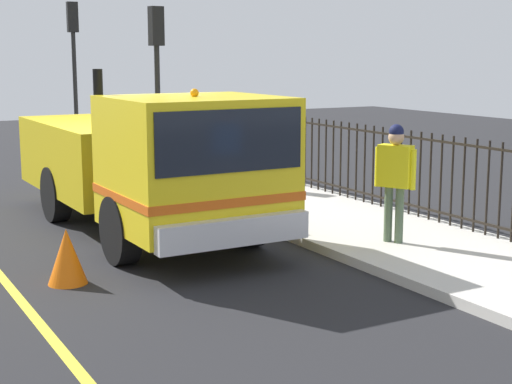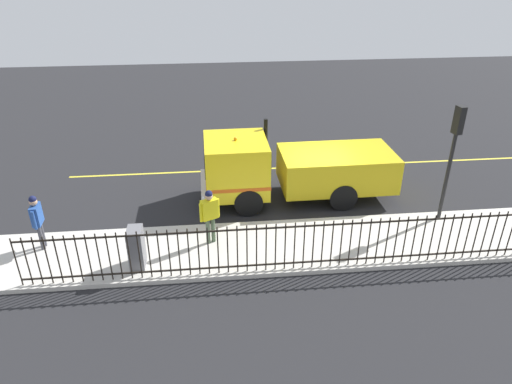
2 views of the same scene
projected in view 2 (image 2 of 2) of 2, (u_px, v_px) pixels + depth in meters
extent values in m
plane|color=#232326|center=(315.00, 197.00, 16.97)|extent=(45.43, 45.43, 0.00)
cube|color=beige|center=(337.00, 243.00, 14.22)|extent=(2.77, 20.65, 0.14)
cube|color=yellow|center=(301.00, 167.00, 19.27)|extent=(0.12, 18.58, 0.01)
cube|color=yellow|center=(236.00, 165.00, 16.07)|extent=(2.29, 2.14, 1.83)
cube|color=black|center=(236.00, 154.00, 15.88)|extent=(2.11, 2.18, 0.80)
cube|color=gold|center=(336.00, 168.00, 16.57)|extent=(2.31, 3.98, 1.22)
cube|color=silver|center=(204.00, 187.00, 16.31)|extent=(2.15, 0.23, 0.36)
cube|color=#DB5914|center=(236.00, 176.00, 16.25)|extent=(2.31, 2.16, 0.12)
cylinder|color=black|center=(248.00, 202.00, 15.63)|extent=(0.31, 0.96, 0.96)
cylinder|color=black|center=(243.00, 176.00, 17.41)|extent=(0.31, 0.96, 0.96)
cylinder|color=black|center=(343.00, 197.00, 15.96)|extent=(0.31, 0.96, 0.96)
cylinder|color=black|center=(328.00, 172.00, 17.74)|extent=(0.31, 0.96, 0.96)
sphere|color=orange|center=(235.00, 139.00, 15.62)|extent=(0.12, 0.12, 0.12)
cylinder|color=black|center=(266.00, 148.00, 16.97)|extent=(0.14, 0.14, 2.19)
cube|color=yellow|center=(210.00, 209.00, 13.61)|extent=(0.42, 0.54, 0.62)
sphere|color=tan|center=(209.00, 196.00, 13.41)|extent=(0.23, 0.23, 0.23)
sphere|color=#14193F|center=(209.00, 194.00, 13.38)|extent=(0.22, 0.22, 0.22)
cylinder|color=#4C6047|center=(208.00, 231.00, 13.90)|extent=(0.12, 0.12, 0.83)
cylinder|color=#4C6047|center=(213.00, 229.00, 13.99)|extent=(0.12, 0.12, 0.83)
cylinder|color=yellow|center=(201.00, 213.00, 13.49)|extent=(0.09, 0.09, 0.59)
cylinder|color=yellow|center=(218.00, 208.00, 13.75)|extent=(0.09, 0.09, 0.59)
cube|color=#264C99|center=(36.00, 215.00, 13.37)|extent=(0.50, 0.24, 0.61)
sphere|color=tan|center=(33.00, 202.00, 13.18)|extent=(0.23, 0.23, 0.23)
sphere|color=#14193F|center=(33.00, 199.00, 13.14)|extent=(0.21, 0.21, 0.21)
cylinder|color=#3F3F47|center=(41.00, 237.00, 13.62)|extent=(0.12, 0.12, 0.81)
cylinder|color=#3F3F47|center=(42.00, 234.00, 13.78)|extent=(0.12, 0.12, 0.81)
cylinder|color=#264C99|center=(34.00, 220.00, 13.15)|extent=(0.09, 0.09, 0.58)
cylinder|color=#264C99|center=(39.00, 211.00, 13.62)|extent=(0.09, 0.09, 0.58)
cylinder|color=black|center=(17.00, 262.00, 11.99)|extent=(0.04, 0.04, 1.46)
cylinder|color=black|center=(27.00, 262.00, 12.02)|extent=(0.04, 0.04, 1.46)
cylinder|color=black|center=(37.00, 261.00, 12.04)|extent=(0.04, 0.04, 1.46)
cylinder|color=black|center=(48.00, 261.00, 12.06)|extent=(0.04, 0.04, 1.46)
cylinder|color=black|center=(58.00, 260.00, 12.09)|extent=(0.04, 0.04, 1.46)
cylinder|color=black|center=(68.00, 259.00, 12.11)|extent=(0.04, 0.04, 1.46)
cylinder|color=black|center=(79.00, 259.00, 12.13)|extent=(0.04, 0.04, 1.46)
cylinder|color=black|center=(89.00, 258.00, 12.16)|extent=(0.04, 0.04, 1.46)
cylinder|color=black|center=(99.00, 257.00, 12.18)|extent=(0.04, 0.04, 1.46)
cylinder|color=black|center=(109.00, 257.00, 12.20)|extent=(0.04, 0.04, 1.46)
cylinder|color=black|center=(119.00, 256.00, 12.23)|extent=(0.04, 0.04, 1.46)
cylinder|color=black|center=(129.00, 256.00, 12.25)|extent=(0.04, 0.04, 1.46)
cylinder|color=black|center=(139.00, 255.00, 12.27)|extent=(0.04, 0.04, 1.46)
cylinder|color=black|center=(149.00, 255.00, 12.30)|extent=(0.04, 0.04, 1.46)
cylinder|color=black|center=(159.00, 254.00, 12.32)|extent=(0.04, 0.04, 1.46)
cylinder|color=black|center=(169.00, 253.00, 12.35)|extent=(0.04, 0.04, 1.46)
cylinder|color=black|center=(179.00, 253.00, 12.37)|extent=(0.04, 0.04, 1.46)
cylinder|color=black|center=(189.00, 252.00, 12.39)|extent=(0.04, 0.04, 1.46)
cylinder|color=black|center=(199.00, 252.00, 12.42)|extent=(0.04, 0.04, 1.46)
cylinder|color=black|center=(208.00, 251.00, 12.44)|extent=(0.04, 0.04, 1.46)
cylinder|color=black|center=(218.00, 250.00, 12.46)|extent=(0.04, 0.04, 1.46)
cylinder|color=black|center=(228.00, 250.00, 12.49)|extent=(0.04, 0.04, 1.46)
cylinder|color=black|center=(237.00, 249.00, 12.51)|extent=(0.04, 0.04, 1.46)
cylinder|color=black|center=(247.00, 249.00, 12.53)|extent=(0.04, 0.04, 1.46)
cylinder|color=black|center=(257.00, 248.00, 12.56)|extent=(0.04, 0.04, 1.46)
cylinder|color=black|center=(266.00, 248.00, 12.58)|extent=(0.04, 0.04, 1.46)
cylinder|color=black|center=(276.00, 247.00, 12.60)|extent=(0.04, 0.04, 1.46)
cylinder|color=black|center=(285.00, 247.00, 12.63)|extent=(0.04, 0.04, 1.46)
cylinder|color=black|center=(294.00, 246.00, 12.65)|extent=(0.04, 0.04, 1.46)
cylinder|color=black|center=(304.00, 245.00, 12.67)|extent=(0.04, 0.04, 1.46)
cylinder|color=black|center=(313.00, 245.00, 12.70)|extent=(0.04, 0.04, 1.46)
cylinder|color=black|center=(323.00, 244.00, 12.72)|extent=(0.04, 0.04, 1.46)
cylinder|color=black|center=(332.00, 244.00, 12.74)|extent=(0.04, 0.04, 1.46)
cylinder|color=black|center=(341.00, 243.00, 12.77)|extent=(0.04, 0.04, 1.46)
cylinder|color=black|center=(350.00, 243.00, 12.79)|extent=(0.04, 0.04, 1.46)
cylinder|color=black|center=(359.00, 242.00, 12.81)|extent=(0.04, 0.04, 1.46)
cylinder|color=black|center=(369.00, 242.00, 12.84)|extent=(0.04, 0.04, 1.46)
cylinder|color=black|center=(378.00, 241.00, 12.86)|extent=(0.04, 0.04, 1.46)
cylinder|color=black|center=(387.00, 241.00, 12.88)|extent=(0.04, 0.04, 1.46)
cylinder|color=black|center=(396.00, 240.00, 12.91)|extent=(0.04, 0.04, 1.46)
cylinder|color=black|center=(405.00, 239.00, 12.93)|extent=(0.04, 0.04, 1.46)
cylinder|color=black|center=(414.00, 239.00, 12.96)|extent=(0.04, 0.04, 1.46)
cylinder|color=black|center=(423.00, 238.00, 12.98)|extent=(0.04, 0.04, 1.46)
cylinder|color=black|center=(432.00, 238.00, 13.00)|extent=(0.04, 0.04, 1.46)
cylinder|color=black|center=(441.00, 237.00, 13.03)|extent=(0.04, 0.04, 1.46)
cylinder|color=black|center=(450.00, 237.00, 13.05)|extent=(0.04, 0.04, 1.46)
cylinder|color=black|center=(458.00, 236.00, 13.07)|extent=(0.04, 0.04, 1.46)
cylinder|color=black|center=(467.00, 236.00, 13.10)|extent=(0.04, 0.04, 1.46)
cylinder|color=black|center=(476.00, 235.00, 13.12)|extent=(0.04, 0.04, 1.46)
cylinder|color=black|center=(485.00, 235.00, 13.14)|extent=(0.04, 0.04, 1.46)
cylinder|color=black|center=(493.00, 234.00, 13.17)|extent=(0.04, 0.04, 1.46)
cylinder|color=black|center=(502.00, 234.00, 13.19)|extent=(0.04, 0.04, 1.46)
cylinder|color=black|center=(511.00, 233.00, 13.21)|extent=(0.04, 0.04, 1.46)
cube|color=black|center=(352.00, 224.00, 12.51)|extent=(0.04, 17.55, 0.04)
cube|color=black|center=(348.00, 259.00, 13.05)|extent=(0.04, 17.55, 0.04)
cylinder|color=black|center=(449.00, 165.00, 14.54)|extent=(0.12, 0.12, 3.78)
cube|color=black|center=(459.00, 120.00, 13.86)|extent=(0.33, 0.25, 0.85)
sphere|color=red|center=(461.00, 112.00, 13.74)|extent=(0.16, 0.16, 0.16)
sphere|color=yellow|center=(459.00, 120.00, 13.86)|extent=(0.16, 0.16, 0.16)
sphere|color=green|center=(457.00, 128.00, 13.98)|extent=(0.16, 0.16, 0.16)
cube|color=slate|center=(136.00, 248.00, 12.85)|extent=(0.62, 0.40, 1.17)
cone|color=orange|center=(226.00, 169.00, 18.22)|extent=(0.50, 0.50, 0.72)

